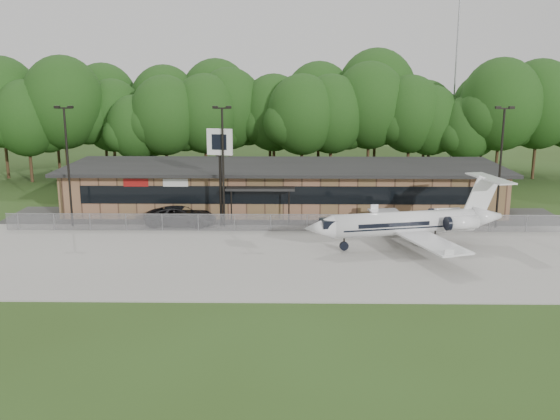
{
  "coord_description": "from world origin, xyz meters",
  "views": [
    {
      "loc": [
        0.51,
        -34.86,
        13.3
      ],
      "look_at": [
        -0.19,
        12.0,
        2.56
      ],
      "focal_mm": 40.0,
      "sensor_mm": 36.0,
      "label": 1
    }
  ],
  "objects_px": {
    "business_jet": "(411,224)",
    "suv": "(181,216)",
    "pole_sign": "(220,152)",
    "terminal": "(284,186)"
  },
  "relations": [
    {
      "from": "terminal",
      "to": "business_jet",
      "type": "distance_m",
      "value": 16.55
    },
    {
      "from": "business_jet",
      "to": "suv",
      "type": "xyz_separation_m",
      "value": [
        -18.4,
        6.47,
        -1.06
      ]
    },
    {
      "from": "terminal",
      "to": "suv",
      "type": "xyz_separation_m",
      "value": [
        -8.76,
        -6.97,
        -1.34
      ]
    },
    {
      "from": "terminal",
      "to": "business_jet",
      "type": "bearing_deg",
      "value": -54.35
    },
    {
      "from": "business_jet",
      "to": "terminal",
      "type": "bearing_deg",
      "value": 112.84
    },
    {
      "from": "business_jet",
      "to": "suv",
      "type": "relative_size",
      "value": 2.6
    },
    {
      "from": "pole_sign",
      "to": "suv",
      "type": "bearing_deg",
      "value": -169.42
    },
    {
      "from": "terminal",
      "to": "pole_sign",
      "type": "relative_size",
      "value": 4.91
    },
    {
      "from": "suv",
      "to": "pole_sign",
      "type": "height_order",
      "value": "pole_sign"
    },
    {
      "from": "terminal",
      "to": "pole_sign",
      "type": "distance_m",
      "value": 9.83
    }
  ]
}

